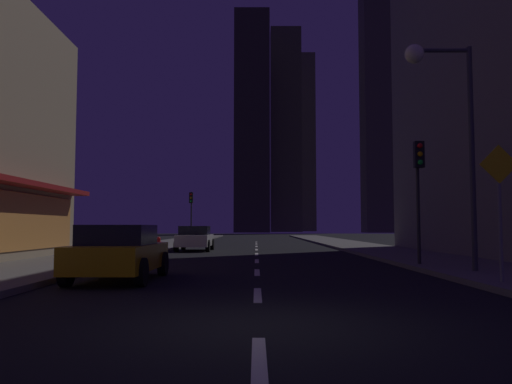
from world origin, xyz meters
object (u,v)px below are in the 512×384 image
traffic_light_near_right (418,174)px  traffic_light_far_left (191,206)px  fire_hydrant_far_left (158,243)px  street_lamp_right (442,101)px  car_parked_far (195,238)px  pedestrian_crossing_sign (499,200)px  car_parked_near (119,252)px

traffic_light_near_right → traffic_light_far_left: same height
fire_hydrant_far_left → street_lamp_right: size_ratio=0.10×
car_parked_far → fire_hydrant_far_left: bearing=158.3°
fire_hydrant_far_left → pedestrian_crossing_sign: bearing=-59.0°
car_parked_near → fire_hydrant_far_left: car_parked_near is taller
car_parked_far → fire_hydrant_far_left: size_ratio=6.48×
car_parked_far → fire_hydrant_far_left: (-2.30, 0.91, -0.29)m
fire_hydrant_far_left → traffic_light_far_left: (0.40, 12.10, 2.74)m
traffic_light_near_right → pedestrian_crossing_sign: bearing=-89.0°
fire_hydrant_far_left → traffic_light_near_right: traffic_light_near_right is taller
fire_hydrant_far_left → car_parked_far: bearing=-21.7°
traffic_light_near_right → fire_hydrant_far_left: bearing=129.9°
traffic_light_far_left → pedestrian_crossing_sign: size_ratio=1.33×
traffic_light_far_left → street_lamp_right: size_ratio=0.64×
traffic_light_far_left → fire_hydrant_far_left: bearing=-91.9°
traffic_light_near_right → street_lamp_right: (-0.12, -2.65, 1.87)m
car_parked_near → traffic_light_near_right: bearing=23.0°
fire_hydrant_far_left → traffic_light_far_left: bearing=88.1°
car_parked_far → fire_hydrant_far_left: 2.49m
traffic_light_near_right → pedestrian_crossing_sign: size_ratio=1.33×
car_parked_near → fire_hydrant_far_left: 17.64m
car_parked_far → traffic_light_far_left: size_ratio=1.01×
pedestrian_crossing_sign → traffic_light_far_left: bearing=109.6°
car_parked_far → street_lamp_right: size_ratio=0.64×
car_parked_far → street_lamp_right: bearing=-59.7°
traffic_light_near_right → traffic_light_far_left: 27.97m
street_lamp_right → traffic_light_near_right: bearing=87.4°
car_parked_near → traffic_light_far_left: 29.75m
traffic_light_near_right → car_parked_near: bearing=-157.0°
car_parked_near → pedestrian_crossing_sign: pedestrian_crossing_sign is taller
traffic_light_near_right → traffic_light_far_left: size_ratio=1.00×
street_lamp_right → pedestrian_crossing_sign: bearing=-85.6°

